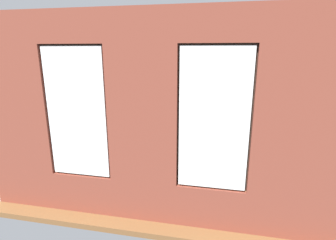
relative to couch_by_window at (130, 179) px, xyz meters
name	(u,v)px	position (x,y,z in m)	size (l,w,h in m)	color
ground_plane	(174,157)	(-0.49, -2.14, -0.38)	(6.43, 6.34, 0.10)	brown
brick_wall_with_windows	(142,125)	(-0.49, 0.65, 1.32)	(5.83, 0.30, 3.36)	brown
white_wall_right	(69,92)	(2.37, -1.94, 1.35)	(0.10, 5.34, 3.36)	white
couch_by_window	(130,179)	(0.00, 0.00, 0.00)	(1.77, 0.87, 0.80)	black
couch_left	(261,152)	(-2.71, -2.04, 0.00)	(0.87, 2.09, 0.80)	black
coffee_table	(161,144)	(-0.20, -1.89, 0.07)	(1.56, 0.86, 0.45)	#A87547
cup_ceramic	(179,140)	(-0.62, -2.04, 0.16)	(0.07, 0.07, 0.08)	#33567F
remote_silver	(165,144)	(-0.31, -1.76, 0.13)	(0.05, 0.17, 0.02)	#B2B2B7
media_console	(96,134)	(2.07, -2.68, -0.05)	(1.30, 0.42, 0.56)	black
tv_flatscreen	(94,114)	(2.07, -2.69, 0.59)	(1.01, 0.20, 0.70)	black
papasan_chair	(189,122)	(-0.63, -4.07, 0.10)	(1.00, 1.00, 0.66)	olive
potted_plant_by_left_couch	(241,131)	(-2.31, -3.54, 0.06)	(0.37, 0.37, 0.60)	gray
potted_plant_mid_room_small	(193,136)	(-0.92, -2.93, -0.01)	(0.34, 0.34, 0.47)	#47423D
potted_plant_foreground_right	(123,107)	(1.77, -4.25, 0.47)	(0.81, 0.81, 1.22)	beige
potted_plant_beside_window_right	(45,156)	(1.73, 0.10, 0.39)	(0.75, 0.77, 1.36)	#47423D
potted_plant_near_tv	(95,137)	(1.51, -1.57, 0.23)	(1.08, 1.03, 1.39)	beige
potted_plant_corner_near_left	(257,124)	(-2.86, -4.30, 0.09)	(0.79, 0.66, 1.07)	brown
potted_plant_corner_far_left	(289,187)	(-2.86, 0.10, 0.22)	(0.56, 0.56, 0.88)	beige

